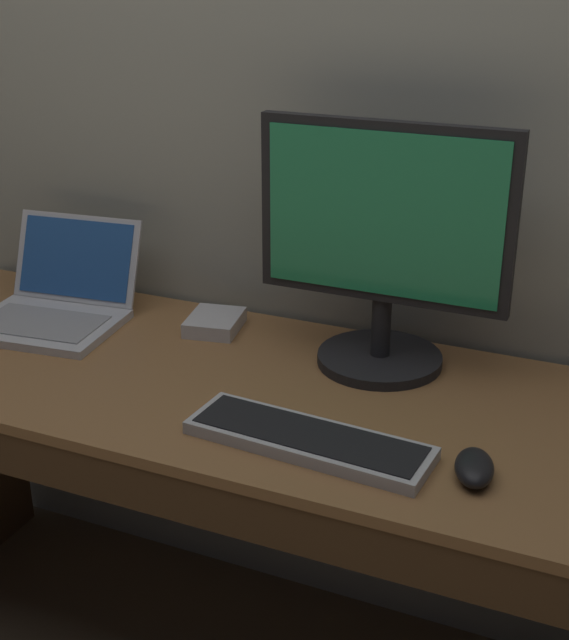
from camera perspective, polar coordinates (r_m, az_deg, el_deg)
The scene contains 7 objects.
back_wall at distance 1.82m, azimuth 2.00°, elevation 17.51°, with size 4.74×0.04×2.64m, color #9EA093.
desk at distance 1.77m, azimuth -2.84°, elevation -10.25°, with size 1.71×0.63×0.74m.
laptop_silver at distance 1.98m, azimuth -14.80°, elevation 0.84°, with size 0.34×0.34×0.20m.
external_monitor at distance 1.65m, azimuth 6.42°, elevation 4.64°, with size 0.48×0.25×0.48m.
wired_keyboard at distance 1.46m, azimuth 1.57°, elevation -7.78°, with size 0.42×0.15×0.02m.
computer_mouse at distance 1.40m, azimuth 12.22°, elevation -9.35°, with size 0.06×0.11×0.04m, color black.
external_drive_box at distance 1.89m, azimuth -4.55°, elevation -0.17°, with size 0.11×0.13×0.03m, color silver.
Camera 1 is at (0.67, -1.34, 1.50)m, focal length 49.28 mm.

